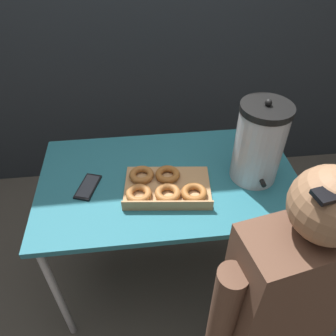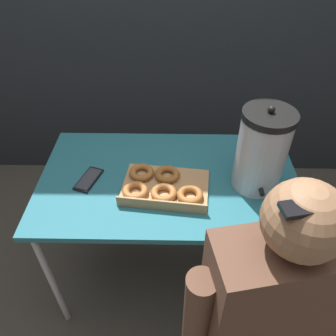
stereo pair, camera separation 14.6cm
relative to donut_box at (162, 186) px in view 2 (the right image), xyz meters
name	(u,v)px [view 2 (the right image)]	position (x,y,z in m)	size (l,w,h in m)	color
ground_plane	(169,270)	(0.03, 0.08, -0.79)	(12.00, 12.00, 0.00)	#4C473F
folding_table	(169,187)	(0.03, 0.08, -0.08)	(1.18, 0.69, 0.77)	#236675
donut_box	(162,186)	(0.00, 0.00, 0.00)	(0.40, 0.30, 0.05)	tan
coffee_urn	(262,151)	(0.41, 0.05, 0.16)	(0.21, 0.24, 0.39)	#B7B7BC
cell_phone	(89,179)	(-0.33, 0.06, -0.02)	(0.12, 0.17, 0.01)	black
person_seated	(259,327)	(0.35, -0.52, -0.17)	(0.54, 0.28, 1.30)	#33332D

